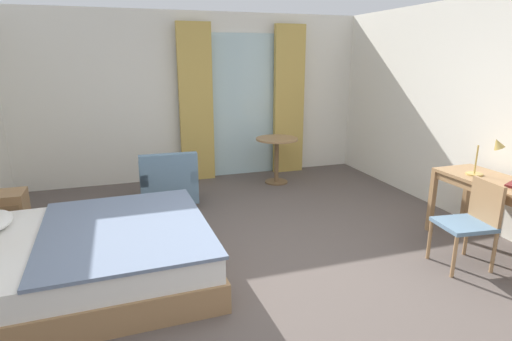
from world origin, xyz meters
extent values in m
cube|color=#564C47|center=(0.00, 0.00, -0.05)|extent=(6.26, 7.51, 0.10)
cube|color=white|center=(0.00, 3.49, 1.34)|extent=(5.86, 0.12, 2.67)
cube|color=silver|center=(0.77, 3.41, 1.18)|extent=(1.17, 0.02, 2.35)
cube|color=tan|center=(-0.03, 3.31, 1.25)|extent=(0.54, 0.10, 2.50)
cube|color=tan|center=(1.57, 3.31, 1.25)|extent=(0.53, 0.10, 2.50)
cube|color=#9E754C|center=(-1.61, 0.34, 0.13)|extent=(2.24, 1.85, 0.25)
cube|color=white|center=(-1.61, 0.34, 0.36)|extent=(2.17, 1.80, 0.22)
cube|color=slate|center=(-1.25, 0.35, 0.49)|extent=(1.49, 1.81, 0.03)
cube|color=#9E754C|center=(-2.51, 1.69, 0.26)|extent=(0.42, 0.38, 0.53)
cube|color=olive|center=(-2.51, 1.50, 0.37)|extent=(0.36, 0.01, 0.13)
cube|color=#9E754C|center=(2.41, -0.36, 0.74)|extent=(0.57, 1.49, 0.04)
cube|color=#9E754C|center=(2.41, -0.36, 0.68)|extent=(0.53, 1.41, 0.08)
cube|color=#9E754C|center=(2.66, 0.35, 0.36)|extent=(0.06, 0.06, 0.72)
cube|color=#9E754C|center=(2.16, 0.35, 0.36)|extent=(0.06, 0.06, 0.72)
cube|color=slate|center=(1.84, -0.44, 0.43)|extent=(0.51, 0.47, 0.04)
cube|color=#9E754C|center=(2.05, -0.47, 0.65)|extent=(0.08, 0.40, 0.40)
cylinder|color=#9E754C|center=(1.65, -0.23, 0.21)|extent=(0.04, 0.04, 0.41)
cylinder|color=#9E754C|center=(1.61, -0.61, 0.21)|extent=(0.04, 0.04, 0.41)
cylinder|color=#9E754C|center=(2.07, -0.28, 0.21)|extent=(0.04, 0.04, 0.41)
cylinder|color=#9E754C|center=(2.03, -0.66, 0.21)|extent=(0.04, 0.04, 0.41)
cylinder|color=tan|center=(2.35, 0.00, 0.77)|extent=(0.17, 0.17, 0.02)
cylinder|color=tan|center=(2.35, 0.00, 0.93)|extent=(0.02, 0.02, 0.31)
cone|color=tan|center=(2.48, -0.12, 1.11)|extent=(0.15, 0.14, 0.16)
cube|color=slate|center=(-0.66, 2.23, 0.24)|extent=(0.75, 0.79, 0.28)
cube|color=slate|center=(-0.67, 1.90, 0.59)|extent=(0.74, 0.14, 0.40)
cube|color=slate|center=(-0.34, 2.22, 0.46)|extent=(0.12, 0.78, 0.16)
cube|color=slate|center=(-0.98, 2.24, 0.46)|extent=(0.12, 0.78, 0.16)
cylinder|color=#4C3D2D|center=(-0.35, 2.55, 0.05)|extent=(0.04, 0.04, 0.10)
cylinder|color=#4C3D2D|center=(-0.96, 2.56, 0.05)|extent=(0.04, 0.04, 0.10)
cylinder|color=#4C3D2D|center=(-0.36, 1.89, 0.05)|extent=(0.04, 0.04, 0.10)
cylinder|color=#4C3D2D|center=(-0.97, 1.91, 0.05)|extent=(0.04, 0.04, 0.10)
cylinder|color=#9E754C|center=(1.13, 2.71, 0.72)|extent=(0.67, 0.67, 0.03)
cylinder|color=brown|center=(1.13, 2.71, 0.35)|extent=(0.07, 0.07, 0.71)
cylinder|color=brown|center=(1.13, 2.71, 0.01)|extent=(0.37, 0.37, 0.02)
camera|label=1|loc=(-1.20, -3.30, 1.98)|focal=28.94mm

